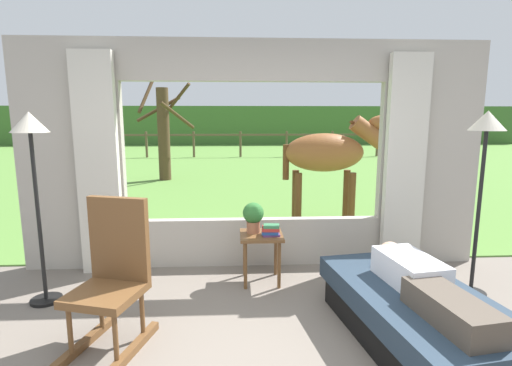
# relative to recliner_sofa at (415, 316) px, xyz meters

# --- Properties ---
(back_wall_with_window) EXTENTS (5.20, 0.12, 2.55)m
(back_wall_with_window) POSITION_rel_recliner_sofa_xyz_m (-1.15, 1.69, 1.03)
(back_wall_with_window) COLOR #ADA599
(back_wall_with_window) RESTS_ON ground_plane
(curtain_panel_left) EXTENTS (0.44, 0.10, 2.40)m
(curtain_panel_left) POSITION_rel_recliner_sofa_xyz_m (-2.84, 1.55, 0.98)
(curtain_panel_left) COLOR beige
(curtain_panel_left) RESTS_ON ground_plane
(curtain_panel_right) EXTENTS (0.44, 0.10, 2.40)m
(curtain_panel_right) POSITION_rel_recliner_sofa_xyz_m (0.54, 1.55, 0.98)
(curtain_panel_right) COLOR beige
(curtain_panel_right) RESTS_ON ground_plane
(outdoor_pasture_lawn) EXTENTS (36.00, 21.68, 0.02)m
(outdoor_pasture_lawn) POSITION_rel_recliner_sofa_xyz_m (-1.15, 12.59, -0.21)
(outdoor_pasture_lawn) COLOR #568438
(outdoor_pasture_lawn) RESTS_ON ground_plane
(distant_hill_ridge) EXTENTS (36.00, 2.00, 2.40)m
(distant_hill_ridge) POSITION_rel_recliner_sofa_xyz_m (-1.15, 22.43, 0.98)
(distant_hill_ridge) COLOR #3F682E
(distant_hill_ridge) RESTS_ON ground_plane
(recliner_sofa) EXTENTS (1.14, 1.82, 0.42)m
(recliner_sofa) POSITION_rel_recliner_sofa_xyz_m (0.00, 0.00, 0.00)
(recliner_sofa) COLOR black
(recliner_sofa) RESTS_ON ground_plane
(reclining_person) EXTENTS (0.43, 1.44, 0.22)m
(reclining_person) POSITION_rel_recliner_sofa_xyz_m (0.00, -0.05, 0.30)
(reclining_person) COLOR silver
(reclining_person) RESTS_ON recliner_sofa
(rocking_chair) EXTENTS (0.63, 0.78, 1.12)m
(rocking_chair) POSITION_rel_recliner_sofa_xyz_m (-2.29, 0.14, 0.33)
(rocking_chair) COLOR brown
(rocking_chair) RESTS_ON ground_plane
(side_table) EXTENTS (0.44, 0.44, 0.52)m
(side_table) POSITION_rel_recliner_sofa_xyz_m (-1.10, 1.19, 0.21)
(side_table) COLOR brown
(side_table) RESTS_ON ground_plane
(potted_plant) EXTENTS (0.22, 0.22, 0.32)m
(potted_plant) POSITION_rel_recliner_sofa_xyz_m (-1.18, 1.25, 0.48)
(potted_plant) COLOR #9E6042
(potted_plant) RESTS_ON side_table
(book_stack) EXTENTS (0.19, 0.16, 0.11)m
(book_stack) POSITION_rel_recliner_sofa_xyz_m (-1.01, 1.13, 0.36)
(book_stack) COLOR #59336B
(book_stack) RESTS_ON side_table
(floor_lamp_left) EXTENTS (0.32, 0.32, 1.76)m
(floor_lamp_left) POSITION_rel_recliner_sofa_xyz_m (-3.16, 0.85, 1.20)
(floor_lamp_left) COLOR black
(floor_lamp_left) RESTS_ON ground_plane
(floor_lamp_right) EXTENTS (0.32, 0.32, 1.77)m
(floor_lamp_right) POSITION_rel_recliner_sofa_xyz_m (0.93, 0.77, 1.21)
(floor_lamp_right) COLOR black
(floor_lamp_right) RESTS_ON ground_plane
(horse) EXTENTS (1.81, 0.58, 1.73)m
(horse) POSITION_rel_recliner_sofa_xyz_m (0.11, 3.31, 0.94)
(horse) COLOR brown
(horse) RESTS_ON outdoor_pasture_lawn
(pasture_tree) EXTENTS (1.58, 1.60, 2.86)m
(pasture_tree) POSITION_rel_recliner_sofa_xyz_m (-3.29, 7.97, 1.15)
(pasture_tree) COLOR #4C3823
(pasture_tree) RESTS_ON outdoor_pasture_lawn
(pasture_fence_line) EXTENTS (16.10, 0.10, 1.10)m
(pasture_fence_line) POSITION_rel_recliner_sofa_xyz_m (-1.15, 14.02, 0.53)
(pasture_fence_line) COLOR brown
(pasture_fence_line) RESTS_ON outdoor_pasture_lawn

